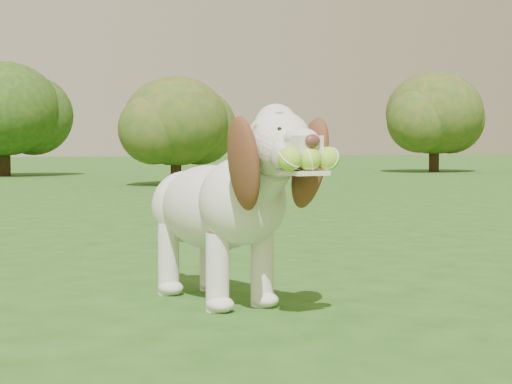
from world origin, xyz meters
name	(u,v)px	position (x,y,z in m)	size (l,w,h in m)	color
ground	(182,277)	(0.00, 0.00, 0.00)	(80.00, 80.00, 0.00)	#244B15
dog	(225,200)	(-0.06, -0.64, 0.37)	(0.43, 1.07, 0.70)	silver
shrub_h	(435,113)	(9.64, 11.53, 1.25)	(2.05, 2.05, 2.12)	#382314
shrub_i	(4,109)	(0.98, 12.66, 1.23)	(2.02, 2.02, 2.09)	#382314
shrub_c	(176,121)	(2.71, 8.07, 0.91)	(1.49, 1.49, 1.54)	#382314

